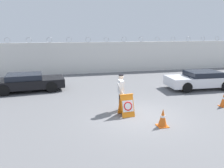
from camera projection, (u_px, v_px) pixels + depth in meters
ground_plane at (140, 116)px, 9.88m from camera, size 90.00×90.00×0.00m
perimeter_wall at (98, 58)px, 20.10m from camera, size 36.00×0.30×3.29m
barricade_sign at (127, 105)px, 9.85m from camera, size 0.66×0.70×1.00m
security_guard at (121, 90)px, 10.39m from camera, size 0.40×0.63×1.79m
traffic_cone_near at (163, 118)px, 8.73m from camera, size 0.43×0.43×0.74m
traffic_cone_mid at (224, 99)px, 11.08m from camera, size 0.36×0.36×0.78m
parked_car_front_coupe at (28, 82)px, 14.05m from camera, size 4.56×2.20×1.12m
parked_car_far_side at (200, 80)px, 14.61m from camera, size 4.48×2.07×1.18m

